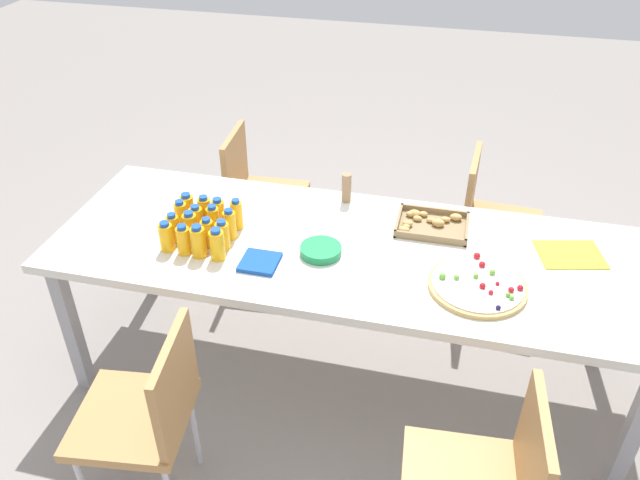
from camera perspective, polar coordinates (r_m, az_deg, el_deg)
The scene contains 27 objects.
ground_plane at distance 3.14m, azimuth 2.20°, elevation -11.85°, with size 12.00×12.00×0.00m, color gray.
party_table at distance 2.68m, azimuth 2.52°, elevation -1.61°, with size 2.51×0.89×0.75m.
chair_far_left at distance 3.57m, azimuth -5.76°, elevation 4.61°, with size 0.43×0.43×0.83m.
chair_far_right at distance 3.43m, azimuth 15.18°, elevation 2.13°, with size 0.43×0.43×0.83m.
chair_near_left at distance 2.40m, azimuth -15.29°, elevation -14.67°, with size 0.45×0.45×0.83m.
juice_bottle_0 at distance 2.67m, azimuth -13.77°, elevation 0.28°, with size 0.06×0.06×0.13m.
juice_bottle_1 at distance 2.63m, azimuth -12.28°, elevation -0.01°, with size 0.06×0.06×0.13m.
juice_bottle_2 at distance 2.60m, azimuth -10.99°, elevation -0.15°, with size 0.06×0.06×0.15m.
juice_bottle_3 at distance 2.57m, azimuth -9.32°, elevation -0.42°, with size 0.06×0.06×0.14m.
juice_bottle_4 at distance 2.72m, azimuth -13.18°, elevation 1.06°, with size 0.05×0.05×0.13m.
juice_bottle_5 at distance 2.69m, azimuth -11.68°, elevation 1.06°, with size 0.06×0.06×0.15m.
juice_bottle_6 at distance 2.65m, azimuth -10.17°, elevation 0.63°, with size 0.05×0.05×0.14m.
juice_bottle_7 at distance 2.63m, azimuth -8.84°, elevation 0.44°, with size 0.06×0.06×0.13m.
juice_bottle_8 at distance 2.77m, azimuth -12.47°, elevation 2.09°, with size 0.05×0.05×0.15m.
juice_bottle_9 at distance 2.75m, azimuth -11.14°, elevation 1.80°, with size 0.06×0.06×0.13m.
juice_bottle_10 at distance 2.72m, azimuth -9.66°, elevation 1.70°, with size 0.05×0.05×0.15m.
juice_bottle_11 at distance 2.69m, azimuth -8.20°, elevation 1.40°, with size 0.05×0.05×0.14m.
juice_bottle_12 at distance 2.83m, azimuth -11.93°, elevation 2.79°, with size 0.06×0.06×0.14m.
juice_bottle_13 at distance 2.80m, azimuth -10.42°, elevation 2.61°, with size 0.06×0.06×0.14m.
juice_bottle_14 at distance 2.77m, azimuth -9.21°, elevation 2.41°, with size 0.06×0.06×0.14m.
juice_bottle_15 at distance 2.75m, azimuth -7.57°, elevation 2.30°, with size 0.05×0.05×0.14m.
fruit_pizza at distance 2.49m, azimuth 14.11°, elevation -3.99°, with size 0.38×0.38×0.05m.
snack_tray at distance 2.80m, azimuth 9.97°, elevation 1.45°, with size 0.31×0.24×0.04m.
plate_stack at distance 2.59m, azimuth 0.07°, elevation -0.94°, with size 0.17×0.17×0.03m.
napkin_stack at distance 2.55m, azimuth -5.49°, elevation -2.01°, with size 0.15×0.15×0.02m, color #194CA5.
cardboard_tube at distance 2.92m, azimuth 2.42°, elevation 4.76°, with size 0.04×0.04×0.14m, color #9E7A56.
paper_folder at distance 2.79m, azimuth 21.74°, elevation -1.22°, with size 0.26×0.20×0.01m, color yellow.
Camera 1 is at (0.39, -2.13, 2.27)m, focal length 35.26 mm.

